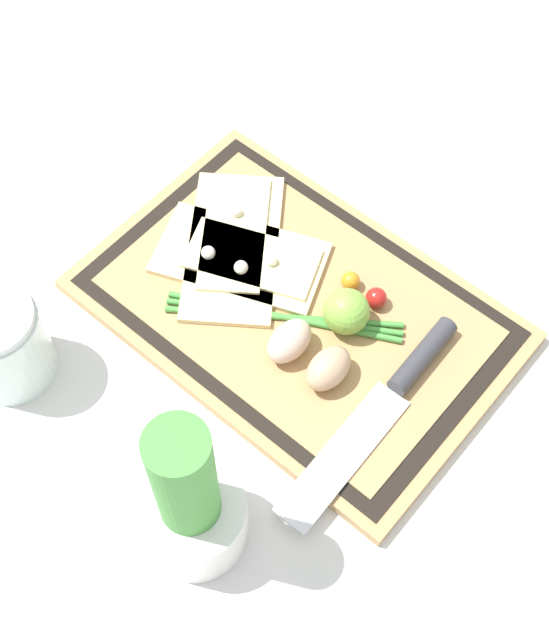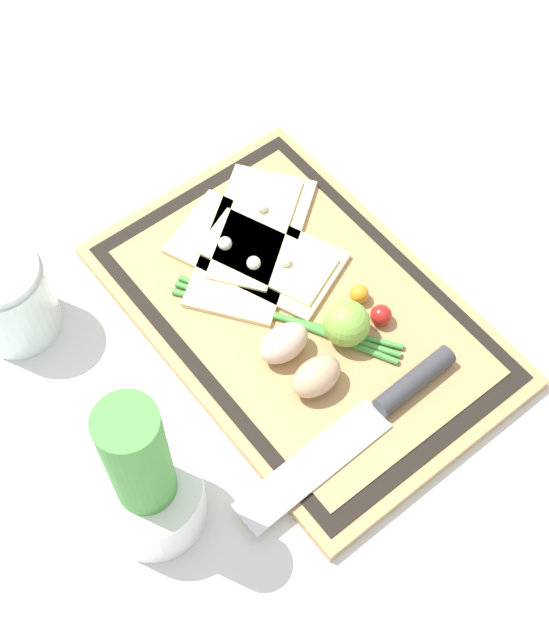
# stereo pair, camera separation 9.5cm
# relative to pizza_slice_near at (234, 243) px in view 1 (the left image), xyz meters

# --- Properties ---
(ground_plane) EXTENTS (6.00, 6.00, 0.00)m
(ground_plane) POSITION_rel_pizza_slice_near_xyz_m (-0.11, 0.01, -0.02)
(ground_plane) COLOR silver
(cutting_board) EXTENTS (0.46, 0.30, 0.02)m
(cutting_board) POSITION_rel_pizza_slice_near_xyz_m (-0.11, 0.01, -0.01)
(cutting_board) COLOR tan
(cutting_board) RESTS_ON ground_plane
(pizza_slice_near) EXTENTS (0.20, 0.23, 0.02)m
(pizza_slice_near) POSITION_rel_pizza_slice_near_xyz_m (0.00, 0.00, 0.00)
(pizza_slice_near) COLOR beige
(pizza_slice_near) RESTS_ON cutting_board
(pizza_slice_far) EXTENTS (0.21, 0.17, 0.02)m
(pizza_slice_far) POSITION_rel_pizza_slice_near_xyz_m (-0.02, 0.01, 0.00)
(pizza_slice_far) COLOR beige
(pizza_slice_far) RESTS_ON cutting_board
(knife) EXTENTS (0.05, 0.28, 0.02)m
(knife) POSITION_rel_pizza_slice_near_xyz_m (-0.25, 0.02, 0.00)
(knife) COLOR silver
(knife) RESTS_ON cutting_board
(egg_brown) EXTENTS (0.04, 0.06, 0.04)m
(egg_brown) POSITION_rel_pizza_slice_near_xyz_m (-0.19, 0.06, 0.01)
(egg_brown) COLOR tan
(egg_brown) RESTS_ON cutting_board
(egg_pink) EXTENTS (0.04, 0.06, 0.04)m
(egg_pink) POSITION_rel_pizza_slice_near_xyz_m (-0.14, 0.06, 0.01)
(egg_pink) COLOR beige
(egg_pink) RESTS_ON cutting_board
(lime) EXTENTS (0.05, 0.05, 0.05)m
(lime) POSITION_rel_pizza_slice_near_xyz_m (-0.16, -0.00, 0.02)
(lime) COLOR #7FB742
(lime) RESTS_ON cutting_board
(cherry_tomato_red) EXTENTS (0.02, 0.02, 0.02)m
(cherry_tomato_red) POSITION_rel_pizza_slice_near_xyz_m (-0.17, -0.04, 0.01)
(cherry_tomato_red) COLOR red
(cherry_tomato_red) RESTS_ON cutting_board
(cherry_tomato_yellow) EXTENTS (0.02, 0.02, 0.02)m
(cherry_tomato_yellow) POSITION_rel_pizza_slice_near_xyz_m (-0.14, -0.04, 0.01)
(cherry_tomato_yellow) COLOR orange
(cherry_tomato_yellow) RESTS_ON cutting_board
(scallion_bunch) EXTENTS (0.24, 0.16, 0.01)m
(scallion_bunch) POSITION_rel_pizza_slice_near_xyz_m (-0.11, 0.04, -0.00)
(scallion_bunch) COLOR #47933D
(scallion_bunch) RESTS_ON cutting_board
(herb_pot) EXTENTS (0.10, 0.10, 0.22)m
(herb_pot) POSITION_rel_pizza_slice_near_xyz_m (-0.19, 0.27, 0.05)
(herb_pot) COLOR white
(herb_pot) RESTS_ON ground_plane
(sauce_jar) EXTENTS (0.09, 0.09, 0.11)m
(sauce_jar) POSITION_rel_pizza_slice_near_xyz_m (0.08, 0.27, 0.02)
(sauce_jar) COLOR silver
(sauce_jar) RESTS_ON ground_plane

